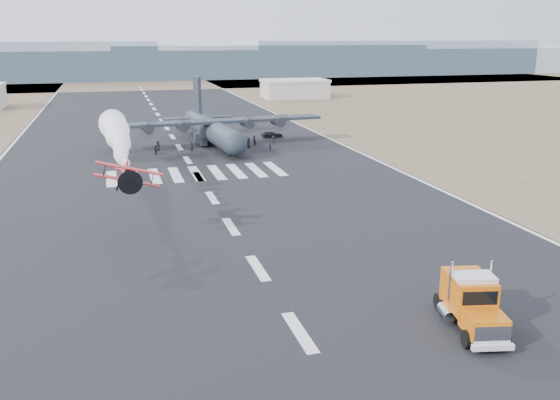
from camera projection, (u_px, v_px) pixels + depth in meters
name	position (u px, v px, depth m)	size (l,w,h in m)	color
ground	(300.00, 332.00, 40.44)	(500.00, 500.00, 0.00)	black
scrub_far	(137.00, 82.00, 253.60)	(500.00, 80.00, 0.00)	brown
runway_markings	(188.00, 160.00, 96.05)	(60.00, 260.00, 0.01)	silver
ridge_seg_d	(133.00, 64.00, 279.66)	(150.00, 50.00, 13.00)	#8095A2
ridge_seg_e	(266.00, 60.00, 296.45)	(150.00, 50.00, 15.00)	#8095A2
ridge_seg_f	(385.00, 57.00, 313.24)	(150.00, 50.00, 17.00)	#8095A2
ridge_seg_g	(491.00, 59.00, 330.84)	(150.00, 50.00, 13.00)	#8095A2
hangar_right	(295.00, 88.00, 190.72)	(20.50, 12.50, 5.90)	#AFA99C
semi_truck	(471.00, 301.00, 40.71)	(4.34, 8.90, 3.91)	black
aerobatic_biplane	(128.00, 176.00, 57.80)	(6.37, 5.85, 3.30)	red
smoke_trail	(116.00, 130.00, 84.26)	(4.12, 35.34, 4.12)	white
transport_aircraft	(212.00, 128.00, 109.25)	(40.50, 33.30, 11.68)	#222833
support_vehicle	(272.00, 134.00, 117.50)	(1.95, 4.23, 1.18)	black
crew_a	(191.00, 147.00, 102.46)	(0.67, 0.55, 1.83)	black
crew_b	(158.00, 146.00, 103.53)	(0.83, 0.51, 1.71)	black
crew_c	(273.00, 141.00, 108.65)	(1.17, 0.54, 1.80)	black
crew_d	(224.00, 147.00, 101.92)	(1.06, 0.54, 1.81)	black
crew_e	(249.00, 143.00, 106.43)	(0.87, 0.53, 1.77)	black
crew_f	(156.00, 150.00, 100.40)	(1.47, 0.48, 1.59)	black
crew_g	(270.00, 145.00, 103.86)	(0.65, 0.54, 1.79)	black
crew_h	(254.00, 140.00, 108.68)	(0.89, 0.55, 1.84)	black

